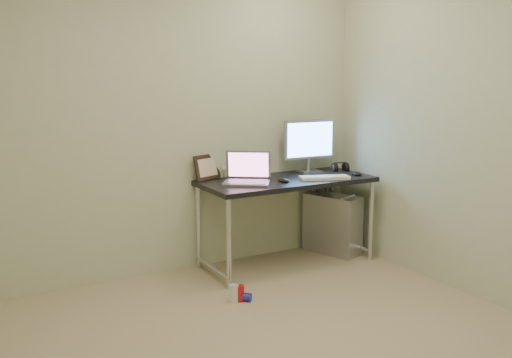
% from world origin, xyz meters
% --- Properties ---
extents(wall_back, '(3.50, 0.02, 2.50)m').
position_xyz_m(wall_back, '(0.00, 1.75, 1.25)').
color(wall_back, beige).
rests_on(wall_back, ground).
extents(wall_right, '(0.02, 3.50, 2.50)m').
position_xyz_m(wall_right, '(1.75, 0.00, 1.25)').
color(wall_right, beige).
rests_on(wall_right, ground).
extents(desk, '(1.48, 0.65, 0.75)m').
position_xyz_m(desk, '(0.92, 1.43, 0.67)').
color(desk, black).
rests_on(desk, ground).
extents(tower_computer, '(0.38, 0.56, 0.57)m').
position_xyz_m(tower_computer, '(1.46, 1.49, 0.27)').
color(tower_computer, '#B1B1B6').
rests_on(tower_computer, ground).
extents(cable_a, '(0.01, 0.16, 0.69)m').
position_xyz_m(cable_a, '(1.41, 1.70, 0.40)').
color(cable_a, black).
rests_on(cable_a, ground).
extents(cable_b, '(0.02, 0.11, 0.71)m').
position_xyz_m(cable_b, '(1.50, 1.68, 0.38)').
color(cable_b, black).
rests_on(cable_b, ground).
extents(can_red, '(0.09, 0.09, 0.12)m').
position_xyz_m(can_red, '(0.18, 0.89, 0.06)').
color(can_red, red).
rests_on(can_red, ground).
extents(can_white, '(0.09, 0.09, 0.13)m').
position_xyz_m(can_white, '(0.14, 0.90, 0.06)').
color(can_white, silver).
rests_on(can_white, ground).
extents(can_blue, '(0.12, 0.12, 0.06)m').
position_xyz_m(can_blue, '(0.21, 0.88, 0.03)').
color(can_blue, '#1D25A0').
rests_on(can_blue, ground).
extents(laptop, '(0.47, 0.46, 0.25)m').
position_xyz_m(laptop, '(0.54, 1.43, 0.81)').
color(laptop, '#A2A3A9').
rests_on(laptop, desk).
extents(monitor, '(0.50, 0.16, 0.47)m').
position_xyz_m(monitor, '(1.27, 1.61, 1.03)').
color(monitor, '#A2A3A9').
rests_on(monitor, desk).
extents(keyboard, '(0.44, 0.27, 0.03)m').
position_xyz_m(keyboard, '(1.19, 1.26, 0.76)').
color(keyboard, white).
rests_on(keyboard, desk).
extents(mouse_right, '(0.09, 0.13, 0.04)m').
position_xyz_m(mouse_right, '(1.55, 1.27, 0.77)').
color(mouse_right, black).
rests_on(mouse_right, desk).
extents(mouse_left, '(0.07, 0.12, 0.04)m').
position_xyz_m(mouse_left, '(0.83, 1.32, 0.77)').
color(mouse_left, black).
rests_on(mouse_left, desk).
extents(headphones, '(0.17, 0.10, 0.10)m').
position_xyz_m(headphones, '(1.56, 1.53, 0.78)').
color(headphones, black).
rests_on(headphones, desk).
extents(picture_frame, '(0.27, 0.16, 0.21)m').
position_xyz_m(picture_frame, '(0.32, 1.72, 0.86)').
color(picture_frame, black).
rests_on(picture_frame, desk).
extents(webcam, '(0.04, 0.03, 0.11)m').
position_xyz_m(webcam, '(0.47, 1.71, 0.83)').
color(webcam, silver).
rests_on(webcam, desk).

